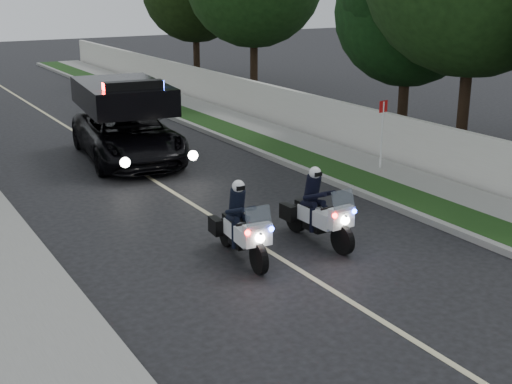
# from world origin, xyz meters

# --- Properties ---
(ground) EXTENTS (120.00, 120.00, 0.00)m
(ground) POSITION_xyz_m (0.00, 0.00, 0.00)
(ground) COLOR black
(ground) RESTS_ON ground
(curb_right) EXTENTS (0.20, 60.00, 0.15)m
(curb_right) POSITION_xyz_m (4.10, 10.00, 0.07)
(curb_right) COLOR gray
(curb_right) RESTS_ON ground
(grass_verge) EXTENTS (1.20, 60.00, 0.16)m
(grass_verge) POSITION_xyz_m (4.80, 10.00, 0.08)
(grass_verge) COLOR #193814
(grass_verge) RESTS_ON ground
(sidewalk_right) EXTENTS (1.40, 60.00, 0.16)m
(sidewalk_right) POSITION_xyz_m (6.10, 10.00, 0.08)
(sidewalk_right) COLOR gray
(sidewalk_right) RESTS_ON ground
(property_wall) EXTENTS (0.22, 60.00, 1.50)m
(property_wall) POSITION_xyz_m (7.10, 10.00, 0.75)
(property_wall) COLOR beige
(property_wall) RESTS_ON ground
(curb_left) EXTENTS (0.20, 60.00, 0.15)m
(curb_left) POSITION_xyz_m (-4.10, 10.00, 0.07)
(curb_left) COLOR gray
(curb_left) RESTS_ON ground
(lane_marking) EXTENTS (0.12, 50.00, 0.01)m
(lane_marking) POSITION_xyz_m (0.00, 10.00, 0.00)
(lane_marking) COLOR #BFB78C
(lane_marking) RESTS_ON ground
(police_moto_left) EXTENTS (0.85, 1.97, 1.62)m
(police_moto_left) POSITION_xyz_m (-0.67, 4.24, 0.00)
(police_moto_left) COLOR silver
(police_moto_left) RESTS_ON ground
(police_moto_right) EXTENTS (0.76, 1.97, 1.65)m
(police_moto_right) POSITION_xyz_m (1.18, 4.20, 0.00)
(police_moto_right) COLOR silver
(police_moto_right) RESTS_ON ground
(police_suv) EXTENTS (3.33, 6.01, 2.78)m
(police_suv) POSITION_xyz_m (0.25, 13.01, 0.00)
(police_suv) COLOR black
(police_suv) RESTS_ON ground
(sign_post) EXTENTS (0.40, 0.40, 2.19)m
(sign_post) POSITION_xyz_m (6.00, 7.78, 0.00)
(sign_post) COLOR #A0120B
(sign_post) RESTS_ON ground
(tree_right_b) EXTENTS (7.10, 7.10, 11.45)m
(tree_right_b) POSITION_xyz_m (9.74, 8.22, 0.00)
(tree_right_b) COLOR #1D3F15
(tree_right_b) RESTS_ON ground
(tree_right_c) EXTENTS (6.21, 6.21, 8.44)m
(tree_right_c) POSITION_xyz_m (9.83, 11.09, 0.00)
(tree_right_c) COLOR black
(tree_right_c) RESTS_ON ground
(tree_right_d) EXTENTS (7.89, 7.89, 10.80)m
(tree_right_d) POSITION_xyz_m (9.78, 21.37, 0.00)
(tree_right_d) COLOR #1D4316
(tree_right_d) RESTS_ON ground
(tree_right_e) EXTENTS (7.12, 7.12, 9.64)m
(tree_right_e) POSITION_xyz_m (10.00, 28.03, 0.00)
(tree_right_e) COLOR black
(tree_right_e) RESTS_ON ground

